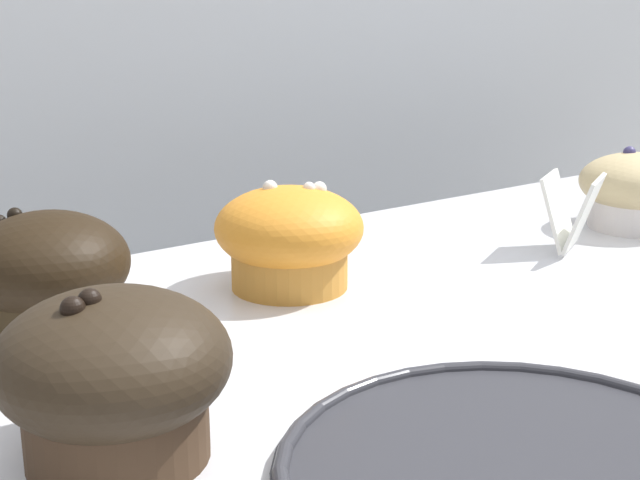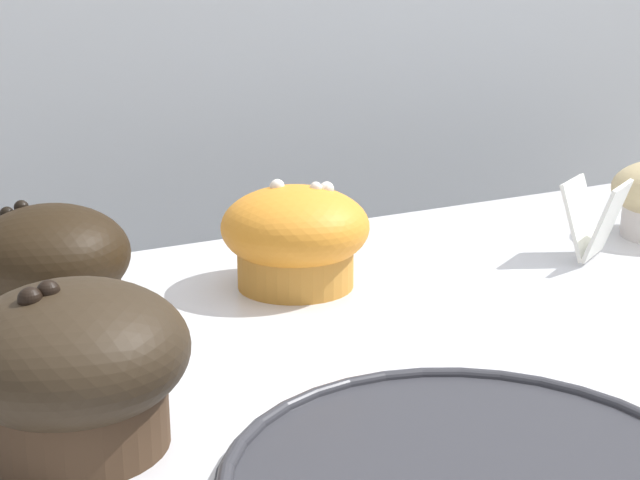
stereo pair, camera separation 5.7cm
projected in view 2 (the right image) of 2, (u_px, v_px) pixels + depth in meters
wall_back at (259, 161)px, 1.05m from camera, size 3.20×0.10×1.80m
muffin_back_left at (75, 366)px, 0.39m from camera, size 0.10×0.10×0.08m
muffin_back_right at (295, 236)px, 0.61m from camera, size 0.10×0.10×0.07m
muffin_front_left at (52, 266)px, 0.55m from camera, size 0.10×0.10×0.07m
price_card at (594, 219)px, 0.67m from camera, size 0.06×0.06×0.06m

